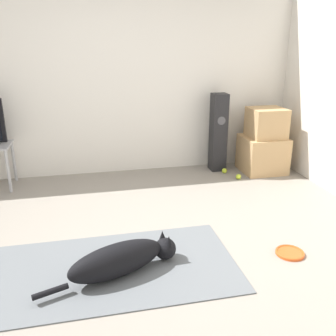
{
  "coord_description": "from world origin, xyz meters",
  "views": [
    {
      "loc": [
        -0.13,
        -2.7,
        1.68
      ],
      "look_at": [
        0.64,
        0.77,
        0.45
      ],
      "focal_mm": 40.0,
      "sensor_mm": 36.0,
      "label": 1
    }
  ],
  "objects_px": {
    "dog": "(122,259)",
    "tennis_ball_by_boxes": "(224,171)",
    "floor_speaker": "(218,133)",
    "cardboard_box_upper": "(266,123)",
    "tennis_ball_near_speaker": "(238,177)",
    "cardboard_box_lower": "(262,154)",
    "frisbee": "(290,253)"
  },
  "relations": [
    {
      "from": "dog",
      "to": "tennis_ball_by_boxes",
      "type": "relative_size",
      "value": 16.17
    },
    {
      "from": "floor_speaker",
      "to": "tennis_ball_by_boxes",
      "type": "bearing_deg",
      "value": -73.95
    },
    {
      "from": "floor_speaker",
      "to": "tennis_ball_by_boxes",
      "type": "height_order",
      "value": "floor_speaker"
    },
    {
      "from": "cardboard_box_upper",
      "to": "tennis_ball_near_speaker",
      "type": "distance_m",
      "value": 0.8
    },
    {
      "from": "tennis_ball_by_boxes",
      "to": "tennis_ball_near_speaker",
      "type": "relative_size",
      "value": 1.0
    },
    {
      "from": "cardboard_box_lower",
      "to": "dog",
      "type": "bearing_deg",
      "value": -136.67
    },
    {
      "from": "tennis_ball_by_boxes",
      "to": "tennis_ball_near_speaker",
      "type": "xyz_separation_m",
      "value": [
        0.09,
        -0.25,
        0.0
      ]
    },
    {
      "from": "tennis_ball_near_speaker",
      "to": "cardboard_box_lower",
      "type": "bearing_deg",
      "value": 28.35
    },
    {
      "from": "cardboard_box_upper",
      "to": "tennis_ball_near_speaker",
      "type": "height_order",
      "value": "cardboard_box_upper"
    },
    {
      "from": "floor_speaker",
      "to": "tennis_ball_near_speaker",
      "type": "distance_m",
      "value": 0.65
    },
    {
      "from": "floor_speaker",
      "to": "tennis_ball_by_boxes",
      "type": "relative_size",
      "value": 15.52
    },
    {
      "from": "dog",
      "to": "frisbee",
      "type": "relative_size",
      "value": 4.55
    },
    {
      "from": "frisbee",
      "to": "cardboard_box_lower",
      "type": "distance_m",
      "value": 2.09
    },
    {
      "from": "frisbee",
      "to": "cardboard_box_lower",
      "type": "xyz_separation_m",
      "value": [
        0.69,
        1.96,
        0.22
      ]
    },
    {
      "from": "frisbee",
      "to": "dog",
      "type": "bearing_deg",
      "value": 179.45
    },
    {
      "from": "floor_speaker",
      "to": "tennis_ball_near_speaker",
      "type": "xyz_separation_m",
      "value": [
        0.14,
        -0.42,
        -0.48
      ]
    },
    {
      "from": "cardboard_box_upper",
      "to": "tennis_ball_by_boxes",
      "type": "relative_size",
      "value": 6.65
    },
    {
      "from": "cardboard_box_upper",
      "to": "dog",
      "type": "bearing_deg",
      "value": -136.9
    },
    {
      "from": "tennis_ball_by_boxes",
      "to": "cardboard_box_upper",
      "type": "bearing_deg",
      "value": -2.03
    },
    {
      "from": "cardboard_box_upper",
      "to": "tennis_ball_near_speaker",
      "type": "bearing_deg",
      "value": -152.47
    },
    {
      "from": "cardboard_box_lower",
      "to": "cardboard_box_upper",
      "type": "relative_size",
      "value": 1.24
    },
    {
      "from": "frisbee",
      "to": "cardboard_box_upper",
      "type": "xyz_separation_m",
      "value": [
        0.71,
        1.96,
        0.64
      ]
    },
    {
      "from": "cardboard_box_lower",
      "to": "tennis_ball_by_boxes",
      "type": "distance_m",
      "value": 0.55
    },
    {
      "from": "cardboard_box_lower",
      "to": "floor_speaker",
      "type": "bearing_deg",
      "value": 161.63
    },
    {
      "from": "frisbee",
      "to": "cardboard_box_lower",
      "type": "bearing_deg",
      "value": 70.65
    },
    {
      "from": "tennis_ball_near_speaker",
      "to": "floor_speaker",
      "type": "bearing_deg",
      "value": 108.76
    },
    {
      "from": "cardboard_box_lower",
      "to": "tennis_ball_near_speaker",
      "type": "distance_m",
      "value": 0.52
    },
    {
      "from": "dog",
      "to": "tennis_ball_near_speaker",
      "type": "relative_size",
      "value": 16.17
    },
    {
      "from": "cardboard_box_lower",
      "to": "frisbee",
      "type": "bearing_deg",
      "value": -109.35
    },
    {
      "from": "floor_speaker",
      "to": "cardboard_box_upper",
      "type": "bearing_deg",
      "value": -17.57
    },
    {
      "from": "dog",
      "to": "tennis_ball_near_speaker",
      "type": "height_order",
      "value": "dog"
    },
    {
      "from": "frisbee",
      "to": "tennis_ball_near_speaker",
      "type": "bearing_deg",
      "value": 81.29
    }
  ]
}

